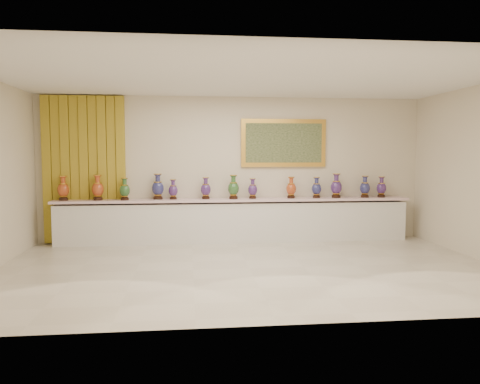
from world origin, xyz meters
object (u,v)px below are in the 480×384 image
object	(u,v)px
counter	(235,221)
vase_0	(63,189)
vase_2	(125,190)
vase_1	(98,189)

from	to	relation	value
counter	vase_0	bearing A→B (deg)	-179.92
counter	vase_0	xyz separation A→B (m)	(-3.41, -0.00, 0.68)
vase_0	vase_2	size ratio (longest dim) A/B	1.10
vase_1	vase_2	size ratio (longest dim) A/B	1.14
vase_0	vase_1	xyz separation A→B (m)	(0.67, -0.01, 0.01)
vase_0	counter	bearing A→B (deg)	0.08
counter	vase_1	world-z (taller)	vase_1
counter	vase_2	distance (m)	2.31
vase_2	vase_1	bearing A→B (deg)	176.49
vase_1	vase_2	xyz separation A→B (m)	(0.53, -0.03, -0.03)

